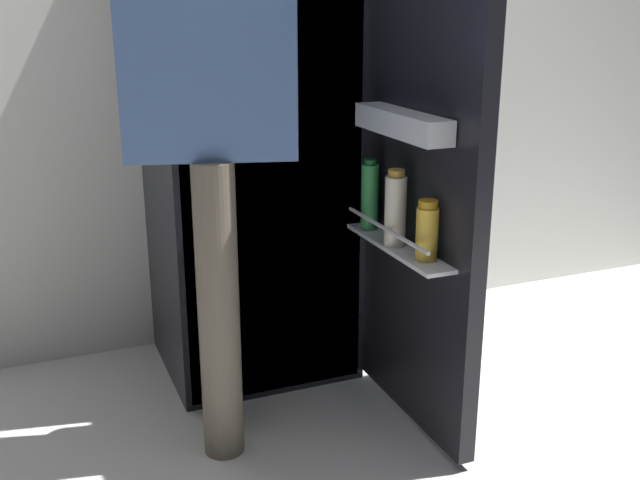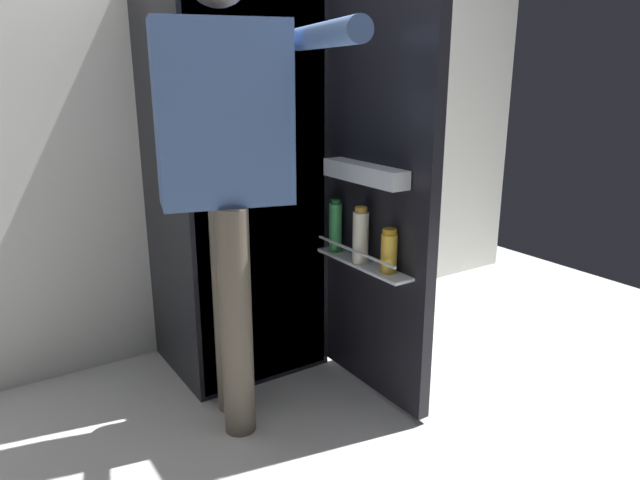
# 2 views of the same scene
# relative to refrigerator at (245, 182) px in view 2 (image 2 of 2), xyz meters

# --- Properties ---
(ground_plane) EXTENTS (5.13, 5.13, 0.00)m
(ground_plane) POSITION_rel_refrigerator_xyz_m (-0.03, -0.48, -0.88)
(ground_plane) COLOR silver
(kitchen_wall) EXTENTS (4.40, 0.10, 2.45)m
(kitchen_wall) POSITION_rel_refrigerator_xyz_m (-0.03, 0.39, 0.35)
(kitchen_wall) COLOR silver
(kitchen_wall) RESTS_ON ground_plane
(refrigerator) EXTENTS (0.70, 1.21, 1.76)m
(refrigerator) POSITION_rel_refrigerator_xyz_m (0.00, 0.00, 0.00)
(refrigerator) COLOR black
(refrigerator) RESTS_ON ground_plane
(person) EXTENTS (0.59, 0.86, 1.78)m
(person) POSITION_rel_refrigerator_xyz_m (-0.26, -0.41, 0.21)
(person) COLOR #665B4C
(person) RESTS_ON ground_plane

